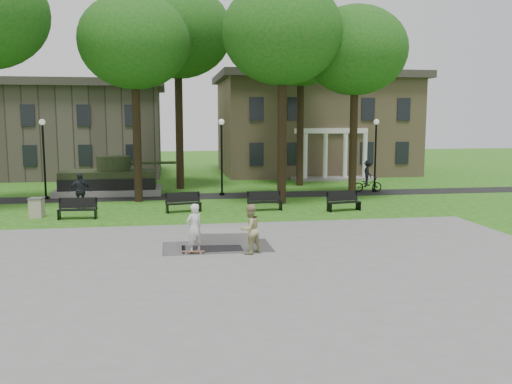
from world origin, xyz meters
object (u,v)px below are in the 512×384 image
at_px(concrete_block, 221,237).
at_px(park_bench_0, 78,208).
at_px(friend_watching, 250,229).
at_px(skateboarder, 194,228).
at_px(cyclist, 368,179).
at_px(trash_bin, 37,207).

bearing_deg(concrete_block, park_bench_0, 135.62).
xyz_separation_m(friend_watching, park_bench_0, (-7.10, 8.06, -0.38)).
distance_m(skateboarder, park_bench_0, 9.12).
height_order(skateboarder, cyclist, cyclist).
distance_m(concrete_block, friend_watching, 2.21).
relative_size(concrete_block, skateboarder, 1.26).
bearing_deg(cyclist, trash_bin, 110.49).
relative_size(park_bench_0, trash_bin, 1.90).
height_order(concrete_block, cyclist, cyclist).
distance_m(concrete_block, skateboarder, 1.85).
distance_m(friend_watching, cyclist, 18.05).
bearing_deg(park_bench_0, skateboarder, -51.78).
height_order(cyclist, park_bench_0, cyclist).
xyz_separation_m(concrete_block, skateboarder, (-1.07, -1.37, 0.65)).
distance_m(friend_watching, trash_bin, 12.65).
distance_m(park_bench_0, trash_bin, 2.13).
distance_m(cyclist, trash_bin, 20.13).
distance_m(skateboarder, cyclist, 18.73).
bearing_deg(skateboarder, cyclist, -161.33).
xyz_separation_m(cyclist, trash_bin, (-19.12, -6.26, -0.37)).
height_order(cyclist, trash_bin, cyclist).
relative_size(concrete_block, park_bench_0, 1.21).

